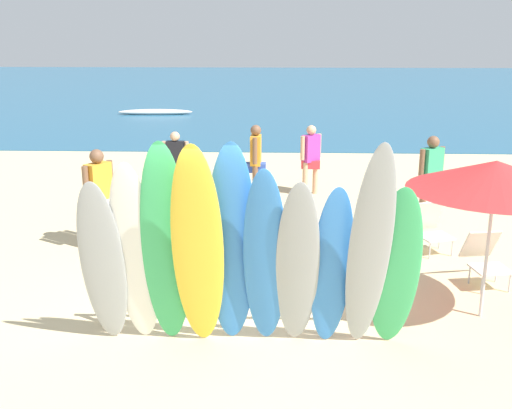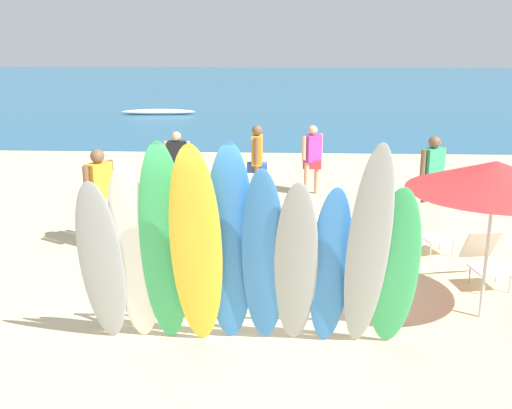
# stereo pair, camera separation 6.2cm
# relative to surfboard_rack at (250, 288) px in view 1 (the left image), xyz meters

# --- Properties ---
(ground) EXTENTS (60.00, 60.00, 0.00)m
(ground) POSITION_rel_surfboard_rack_xyz_m (0.00, 14.00, -0.54)
(ground) COLOR #D3BC8C
(ocean_water) EXTENTS (60.00, 40.00, 0.02)m
(ocean_water) POSITION_rel_surfboard_rack_xyz_m (0.00, 31.23, -0.53)
(ocean_water) COLOR #235B7F
(ocean_water) RESTS_ON ground
(surfboard_rack) EXTENTS (3.74, 0.07, 0.66)m
(surfboard_rack) POSITION_rel_surfboard_rack_xyz_m (0.00, 0.00, 0.00)
(surfboard_rack) COLOR brown
(surfboard_rack) RESTS_ON ground
(surfboard_grey_0) EXTENTS (0.52, 0.59, 2.10)m
(surfboard_grey_0) POSITION_rel_surfboard_rack_xyz_m (-1.66, -0.56, 0.51)
(surfboard_grey_0) COLOR #999EA3
(surfboard_grey_0) RESTS_ON ground
(surfboard_white_1) EXTENTS (0.52, 0.63, 2.31)m
(surfboard_white_1) POSITION_rel_surfboard_rack_xyz_m (-1.28, -0.55, 0.62)
(surfboard_white_1) COLOR white
(surfboard_white_1) RESTS_ON ground
(surfboard_green_2) EXTENTS (0.60, 0.71, 2.55)m
(surfboard_green_2) POSITION_rel_surfboard_rack_xyz_m (-0.92, -0.59, 0.74)
(surfboard_green_2) COLOR #38B266
(surfboard_green_2) RESTS_ON ground
(surfboard_yellow_3) EXTENTS (0.60, 0.88, 2.57)m
(surfboard_yellow_3) POSITION_rel_surfboard_rack_xyz_m (-0.54, -0.71, 0.75)
(surfboard_yellow_3) COLOR yellow
(surfboard_yellow_3) RESTS_ON ground
(surfboard_blue_4) EXTENTS (0.61, 0.75, 2.55)m
(surfboard_blue_4) POSITION_rel_surfboard_rack_xyz_m (-0.18, -0.57, 0.74)
(surfboard_blue_4) COLOR #337AD1
(surfboard_blue_4) RESTS_ON ground
(surfboard_blue_5) EXTENTS (0.51, 0.80, 2.29)m
(surfboard_blue_5) POSITION_rel_surfboard_rack_xyz_m (0.20, -0.61, 0.61)
(surfboard_blue_5) COLOR #337AD1
(surfboard_blue_5) RESTS_ON ground
(surfboard_grey_6) EXTENTS (0.50, 0.81, 2.16)m
(surfboard_grey_6) POSITION_rel_surfboard_rack_xyz_m (0.56, -0.62, 0.54)
(surfboard_grey_6) COLOR #999EA3
(surfboard_grey_6) RESTS_ON ground
(surfboard_blue_7) EXTENTS (0.52, 0.60, 2.06)m
(surfboard_blue_7) POSITION_rel_surfboard_rack_xyz_m (0.95, -0.54, 0.49)
(surfboard_blue_7) COLOR #337AD1
(surfboard_blue_7) RESTS_ON ground
(surfboard_grey_8) EXTENTS (0.52, 0.97, 2.60)m
(surfboard_grey_8) POSITION_rel_surfboard_rack_xyz_m (1.33, -0.72, 0.77)
(surfboard_grey_8) COLOR #999EA3
(surfboard_grey_8) RESTS_ON ground
(surfboard_green_9) EXTENTS (0.57, 0.64, 2.08)m
(surfboard_green_9) POSITION_rel_surfboard_rack_xyz_m (1.66, -0.56, 0.50)
(surfboard_green_9) COLOR #38B266
(surfboard_green_9) RESTS_ON ground
(beachgoer_strolling) EXTENTS (0.54, 0.42, 1.68)m
(beachgoer_strolling) POSITION_rel_surfboard_rack_xyz_m (3.25, 4.53, 0.43)
(beachgoer_strolling) COLOR brown
(beachgoer_strolling) RESTS_ON ground
(beachgoer_midbeach) EXTENTS (0.47, 0.42, 1.57)m
(beachgoer_midbeach) POSITION_rel_surfboard_rack_xyz_m (1.05, 6.48, 0.37)
(beachgoer_midbeach) COLOR tan
(beachgoer_midbeach) RESTS_ON ground
(beachgoer_near_rack) EXTENTS (0.57, 0.24, 1.51)m
(beachgoer_near_rack) POSITION_rel_surfboard_rack_xyz_m (-1.87, 5.87, 0.34)
(beachgoer_near_rack) COLOR tan
(beachgoer_near_rack) RESTS_ON ground
(beachgoer_photographing) EXTENTS (0.45, 0.58, 1.72)m
(beachgoer_photographing) POSITION_rel_surfboard_rack_xyz_m (-2.67, 2.83, 0.45)
(beachgoer_photographing) COLOR brown
(beachgoer_photographing) RESTS_ON ground
(beachgoer_by_water) EXTENTS (0.43, 0.63, 1.66)m
(beachgoer_by_water) POSITION_rel_surfboard_rack_xyz_m (-0.15, 5.93, 0.42)
(beachgoer_by_water) COLOR brown
(beachgoer_by_water) RESTS_ON ground
(beach_chair_red) EXTENTS (0.62, 0.82, 0.79)m
(beach_chair_red) POSITION_rel_surfboard_rack_xyz_m (3.38, 1.54, -0.12)
(beach_chair_red) COLOR #B7B7BC
(beach_chair_red) RESTS_ON ground
(beach_chair_blue) EXTENTS (0.68, 0.77, 0.83)m
(beach_chair_blue) POSITION_rel_surfboard_rack_xyz_m (2.91, 2.91, -0.10)
(beach_chair_blue) COLOR #B7B7BC
(beach_chair_blue) RESTS_ON ground
(beach_umbrella) EXTENTS (2.15, 2.15, 2.09)m
(beach_umbrella) POSITION_rel_surfboard_rack_xyz_m (3.00, 0.42, 1.36)
(beach_umbrella) COLOR silver
(beach_umbrella) RESTS_ON ground
(distant_boat) EXTENTS (3.22, 0.72, 0.26)m
(distant_boat) POSITION_rel_surfboard_rack_xyz_m (-5.00, 19.39, -0.42)
(distant_boat) COLOR silver
(distant_boat) RESTS_ON ground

